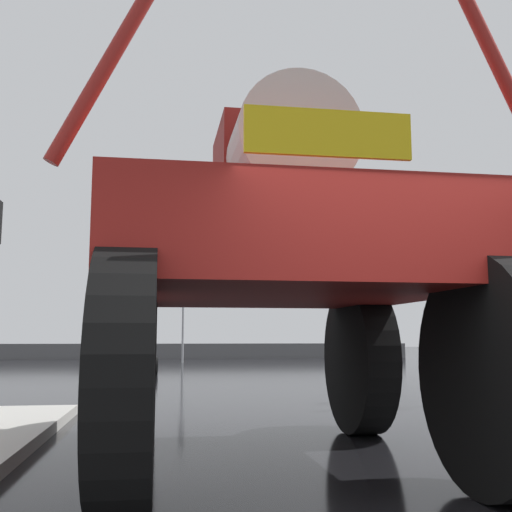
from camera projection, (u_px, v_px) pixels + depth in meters
ground_plane at (215, 375)px, 20.68m from camera, size 120.00×120.00×0.00m
oversize_sprayer at (277, 274)px, 6.41m from camera, size 4.12×5.35×4.58m
sedan_ahead at (130, 353)px, 22.00m from camera, size 2.09×4.20×1.52m
traffic_signal_near_right at (455, 255)px, 13.09m from camera, size 0.24×0.54×4.15m
traffic_signal_far_left at (183, 303)px, 31.05m from camera, size 0.24×0.55×4.15m
roadside_barrier at (193, 351)px, 36.80m from camera, size 26.81×0.24×0.90m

